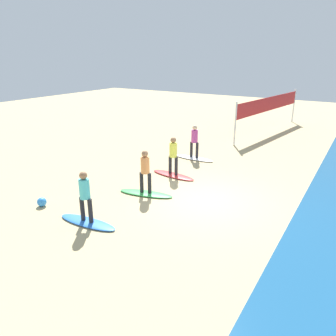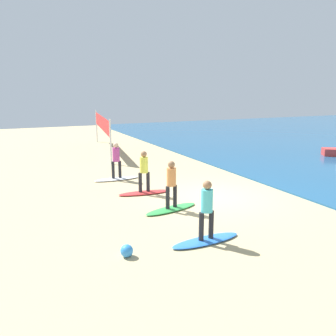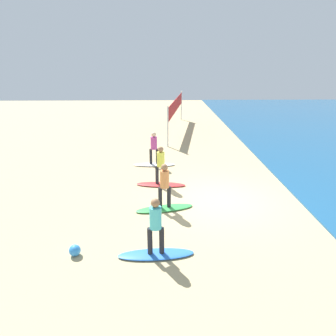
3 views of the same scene
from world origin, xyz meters
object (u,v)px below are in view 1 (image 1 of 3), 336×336
object	(u,v)px
surfer_white	(194,139)
volleyball_net	(270,105)
beach_ball	(42,202)
surfboard_blue	(88,222)
surfer_red	(173,153)
surfboard_white	(194,158)
surfboard_red	(173,175)
surfer_blue	(85,193)
surfboard_green	(146,193)
surfer_green	(145,169)

from	to	relation	value
surfer_white	volleyball_net	bearing A→B (deg)	169.79
surfer_white	beach_ball	bearing A→B (deg)	-14.91
beach_ball	surfboard_blue	bearing A→B (deg)	88.36
surfer_red	beach_ball	xyz separation A→B (m)	(4.95, -2.37, -0.88)
volleyball_net	surfboard_white	bearing A→B (deg)	-10.21
surfboard_red	surfer_blue	xyz separation A→B (m)	(5.01, -0.13, 0.99)
surfer_white	surfboard_green	size ratio (longest dim) A/B	0.78
surfer_blue	volleyball_net	distance (m)	15.74
surfer_blue	surfboard_blue	bearing A→B (deg)	0.00
surfboard_red	surfer_blue	distance (m)	5.11
surfer_red	beach_ball	size ratio (longest dim) A/B	5.11
surfboard_red	beach_ball	xyz separation A→B (m)	(4.95, -2.37, 0.12)
surfboard_white	surfer_blue	xyz separation A→B (m)	(7.65, 0.22, 0.99)
surfboard_white	surfer_red	bearing A→B (deg)	-82.34
surfer_white	surfer_blue	xyz separation A→B (m)	(7.65, 0.22, 0.00)
volleyball_net	beach_ball	bearing A→B (deg)	-12.52
surfer_blue	surfer_green	bearing A→B (deg)	174.52
surfboard_blue	surfer_blue	size ratio (longest dim) A/B	1.28
surfboard_white	volleyball_net	xyz separation A→B (m)	(-8.02, 1.44, 1.74)
surfer_green	volleyball_net	distance (m)	12.95
beach_ball	surfer_green	bearing A→B (deg)	137.30
volleyball_net	surfboard_blue	bearing A→B (deg)	-4.49
surfboard_white	surfboard_blue	distance (m)	7.65
volleyball_net	beach_ball	distance (m)	16.07
volleyball_net	beach_ball	xyz separation A→B (m)	(15.61, -3.46, -1.63)
surfboard_red	surfer_red	distance (m)	0.99
volleyball_net	surfer_red	bearing A→B (deg)	-5.89
surfer_red	surfer_green	distance (m)	2.24
surfer_white	beach_ball	world-z (taller)	surfer_white
surfboard_blue	surfer_blue	world-z (taller)	surfer_blue
volleyball_net	surfer_white	bearing A→B (deg)	-10.21
surfboard_red	surfer_red	bearing A→B (deg)	5.31
surfboard_green	surfboard_white	bearing A→B (deg)	82.49
surfboard_white	surfer_white	world-z (taller)	surfer_white
surfboard_green	surfer_blue	size ratio (longest dim) A/B	1.28
surfboard_blue	volleyball_net	world-z (taller)	volleyball_net
surfer_green	surfer_blue	distance (m)	2.79
surfboard_red	surfer_red	size ratio (longest dim) A/B	1.28
surfboard_green	beach_ball	xyz separation A→B (m)	(2.71, -2.50, 0.12)
surfer_white	surfboard_green	bearing A→B (deg)	5.64
surfboard_white	surfboard_blue	world-z (taller)	same
surfer_blue	beach_ball	world-z (taller)	surfer_blue
volleyball_net	beach_ball	size ratio (longest dim) A/B	28.03
surfer_blue	beach_ball	distance (m)	2.40
surfboard_blue	surfer_white	bearing A→B (deg)	87.84
surfer_red	surfer_green	bearing A→B (deg)	3.48
surfboard_white	surfer_red	size ratio (longest dim) A/B	1.28
surfer_white	beach_ball	distance (m)	7.90
surfboard_green	surfer_blue	distance (m)	2.96
surfboard_red	surfer_green	size ratio (longest dim) A/B	1.28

